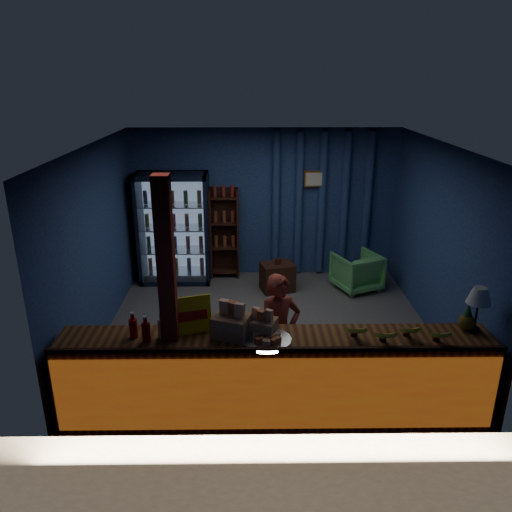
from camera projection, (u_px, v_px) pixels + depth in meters
The scene contains 19 objects.
ground at pixel (268, 330), 7.12m from camera, with size 4.60×4.60×0.00m, color #515154.
room_walls at pixel (269, 224), 6.58m from camera, with size 4.60×4.60×4.60m.
counter at pixel (275, 378), 5.16m from camera, with size 4.40×0.57×0.99m.
support_post at pixel (169, 306), 4.87m from camera, with size 0.16×0.16×2.60m, color maroon.
beverage_cooler at pixel (175, 228), 8.58m from camera, with size 1.20×0.62×1.90m.
bottle_shelf at pixel (225, 233), 8.77m from camera, with size 0.50×0.28×1.60m.
curtain_folds at pixel (322, 204), 8.69m from camera, with size 1.74×0.14×2.50m.
framed_picture at pixel (314, 179), 8.49m from camera, with size 0.36×0.04×0.28m.
shopkeeper at pixel (279, 332), 5.64m from camera, with size 0.50×0.33×1.38m, color maroon.
green_chair at pixel (357, 271), 8.36m from camera, with size 0.68×0.70×0.63m, color #5EBC64.
side_table at pixel (277, 277), 8.33m from camera, with size 0.61×0.51×0.57m.
yellow_sign at pixel (187, 316), 5.03m from camera, with size 0.49×0.24×0.39m.
soda_bottles at pixel (147, 328), 4.95m from camera, with size 0.37×0.16×0.27m.
snack_box_left at pixel (232, 324), 4.99m from camera, with size 0.43×0.39×0.37m.
snack_box_centre at pixel (262, 326), 5.01m from camera, with size 0.34×0.31×0.29m.
pastry_tray at pixel (267, 339), 4.93m from camera, with size 0.50×0.50×0.08m.
banana_bunches at pixel (396, 333), 4.93m from camera, with size 1.03×0.30×0.17m.
table_lamp at pixel (479, 297), 5.00m from camera, with size 0.25×0.25×0.48m.
pineapple at pixel (467, 320), 5.11m from camera, with size 0.17×0.17×0.29m.
Camera 1 is at (-0.25, -6.32, 3.44)m, focal length 35.00 mm.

